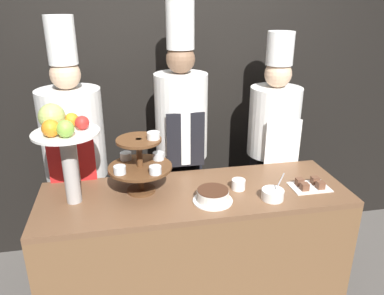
{
  "coord_description": "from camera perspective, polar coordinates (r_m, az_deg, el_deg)",
  "views": [
    {
      "loc": [
        -0.4,
        -1.64,
        1.95
      ],
      "look_at": [
        0.0,
        0.41,
        1.11
      ],
      "focal_mm": 35.0,
      "sensor_mm": 36.0,
      "label": 1
    }
  ],
  "objects": [
    {
      "name": "wall_back",
      "position": [
        2.9,
        -2.99,
        10.92
      ],
      "size": [
        10.0,
        0.06,
        2.8
      ],
      "color": "black",
      "rests_on": "ground_plane"
    },
    {
      "name": "buffet_counter",
      "position": [
        2.5,
        0.46,
        -15.49
      ],
      "size": [
        1.85,
        0.61,
        0.86
      ],
      "color": "brown",
      "rests_on": "ground_plane"
    },
    {
      "name": "tiered_stand",
      "position": [
        2.21,
        -7.86,
        -2.19
      ],
      "size": [
        0.38,
        0.38,
        0.38
      ],
      "color": "brown",
      "rests_on": "buffet_counter"
    },
    {
      "name": "fruit_pedestal",
      "position": [
        2.13,
        -19.05,
        1.48
      ],
      "size": [
        0.36,
        0.36,
        0.57
      ],
      "color": "#B2ADA8",
      "rests_on": "buffet_counter"
    },
    {
      "name": "cake_round",
      "position": [
        2.16,
        3.19,
        -7.36
      ],
      "size": [
        0.23,
        0.23,
        0.07
      ],
      "color": "white",
      "rests_on": "buffet_counter"
    },
    {
      "name": "cup_white",
      "position": [
        2.3,
        7.09,
        -5.6
      ],
      "size": [
        0.08,
        0.08,
        0.06
      ],
      "color": "white",
      "rests_on": "buffet_counter"
    },
    {
      "name": "cake_square_tray",
      "position": [
        2.42,
        17.5,
        -5.45
      ],
      "size": [
        0.23,
        0.17,
        0.05
      ],
      "color": "white",
      "rests_on": "buffet_counter"
    },
    {
      "name": "serving_bowl_near",
      "position": [
        2.23,
        12.2,
        -6.98
      ],
      "size": [
        0.13,
        0.13,
        0.16
      ],
      "color": "white",
      "rests_on": "buffet_counter"
    },
    {
      "name": "chef_left",
      "position": [
        2.64,
        -17.39,
        -0.8
      ],
      "size": [
        0.41,
        0.41,
        1.86
      ],
      "color": "#38332D",
      "rests_on": "ground_plane"
    },
    {
      "name": "chef_center_left",
      "position": [
        2.63,
        -1.59,
        1.81
      ],
      "size": [
        0.36,
        0.36,
        1.94
      ],
      "color": "black",
      "rests_on": "ground_plane"
    },
    {
      "name": "chef_center_right",
      "position": [
        2.85,
        12.16,
        0.95
      ],
      "size": [
        0.37,
        0.37,
        1.74
      ],
      "color": "black",
      "rests_on": "ground_plane"
    }
  ]
}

